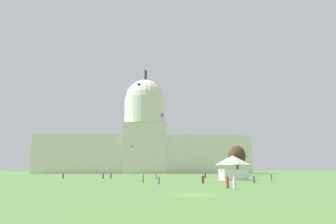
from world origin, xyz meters
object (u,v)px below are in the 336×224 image
person_red_edge_west (227,182)px  person_black_front_right (205,175)px  kite_red_low (89,149)px  person_maroon_front_center (63,176)px  event_tent (233,168)px  kite_lime_mid (108,95)px  person_maroon_near_tent (203,179)px  kite_gold_mid (162,135)px  kite_cyan_mid (170,102)px  kite_yellow_low (247,150)px  kite_orange_low (189,134)px  kite_blue_mid (87,112)px  person_olive_mid_right (271,177)px  person_grey_back_right (143,179)px  person_grey_near_tree_east (159,180)px  kite_turquoise_mid (202,88)px  person_denim_edge_east (254,179)px  kite_green_low (165,138)px  kite_pink_mid (121,140)px  person_olive_back_center (156,176)px  person_navy_aisle_center (111,176)px  kite_magenta_low (132,146)px  kite_black_mid (139,84)px  person_white_mid_center (234,183)px  kite_violet_mid (162,116)px  capitol_building (145,140)px  kite_white_high (174,50)px  person_maroon_near_tree_west (103,176)px  tree_east_far (237,156)px

person_red_edge_west → person_black_front_right: 49.83m
kite_red_low → person_maroon_front_center: bearing=-109.7°
event_tent → kite_lime_mid: 52.93m
person_maroon_near_tent → kite_gold_mid: kite_gold_mid is taller
kite_cyan_mid → kite_yellow_low: bearing=-86.0°
person_black_front_right → kite_red_low: (-41.96, 38.86, 10.44)m
kite_yellow_low → kite_orange_low: (-17.68, 16.00, 7.21)m
kite_blue_mid → person_olive_mid_right: bearing=90.3°
person_grey_back_right → person_black_front_right: (18.90, 30.95, 0.00)m
person_grey_near_tree_east → kite_turquoise_mid: kite_turquoise_mid is taller
person_denim_edge_east → kite_green_low: bearing=-97.8°
kite_turquoise_mid → kite_pink_mid: 74.43m
kite_turquoise_mid → kite_blue_mid: kite_turquoise_mid is taller
event_tent → kite_gold_mid: size_ratio=2.90×
person_olive_back_center → kite_blue_mid: size_ratio=0.86×
person_navy_aisle_center → person_black_front_right: 28.35m
person_olive_back_center → kite_blue_mid: bearing=-178.3°
kite_cyan_mid → kite_magenta_low: (-18.27, 29.34, -18.38)m
kite_yellow_low → kite_lime_mid: size_ratio=0.85×
person_red_edge_west → kite_magenta_low: size_ratio=1.71×
kite_turquoise_mid → kite_pink_mid: kite_turquoise_mid is taller
kite_blue_mid → kite_magenta_low: bearing=174.3°
person_olive_back_center → kite_black_mid: (-5.70, 21.83, 32.86)m
person_white_mid_center → kite_orange_low: kite_orange_low is taller
person_maroon_near_tent → kite_red_low: size_ratio=1.06×
person_olive_mid_right → kite_violet_mid: (-24.06, 37.47, 21.15)m
kite_green_low → kite_red_low: 34.63m
person_grey_near_tree_east → person_white_mid_center: (9.73, -14.31, 0.11)m
event_tent → person_maroon_near_tent: size_ratio=4.42×
person_black_front_right → kite_gold_mid: size_ratio=0.69×
person_olive_back_center → person_denim_edge_east: bearing=8.5°
person_olive_mid_right → kite_gold_mid: size_ratio=0.72×
capitol_building → kite_lime_mid: 90.06m
person_grey_back_right → kite_white_high: bearing=-91.4°
kite_orange_low → kite_gold_mid: size_ratio=0.61×
person_maroon_near_tree_west → kite_white_high: size_ratio=0.55×
tree_east_far → person_grey_near_tree_east: 75.38m
person_maroon_front_center → kite_yellow_low: kite_yellow_low is taller
kite_violet_mid → kite_red_low: size_ratio=2.41×
person_grey_back_right → kite_orange_low: size_ratio=1.14×
person_denim_edge_east → person_olive_back_center: bearing=-73.0°
person_grey_back_right → person_red_edge_west: size_ratio=0.93×
person_olive_mid_right → kite_cyan_mid: (-18.85, 63.68, 32.24)m
kite_white_high → kite_blue_mid: (-37.62, 61.55, -9.10)m
capitol_building → kite_yellow_low: capitol_building is taller
kite_white_high → kite_magenta_low: 80.19m
person_maroon_near_tree_west → kite_turquoise_mid: bearing=150.3°
kite_yellow_low → person_maroon_front_center: bearing=6.3°
person_navy_aisle_center → kite_red_low: size_ratio=1.13×
person_grey_near_tree_east → kite_violet_mid: 57.52m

